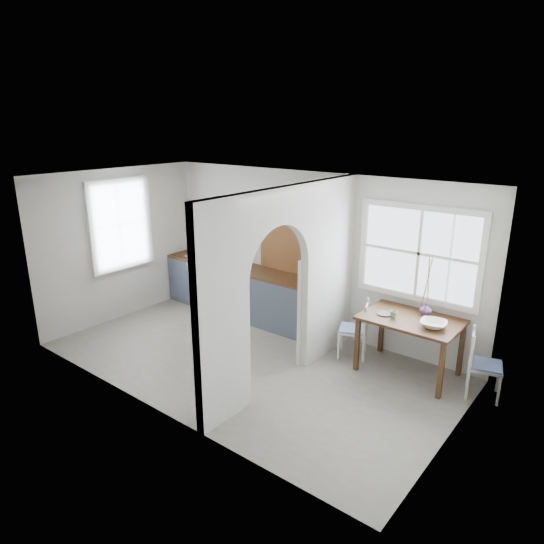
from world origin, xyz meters
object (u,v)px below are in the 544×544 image
Objects in this scene: chair_left at (353,329)px; vase at (426,309)px; kettle at (317,277)px; chair_right at (486,365)px; dining_table at (409,346)px.

vase is (0.95, 0.25, 0.46)m from chair_left.
vase is (1.72, 0.07, -0.13)m from kettle.
chair_right is at bearing 68.00° from chair_left.
chair_right is at bearing 0.72° from kettle.
vase reaches higher than chair_right.
chair_left is 1.00× the size of chair_right.
chair_right is 3.43× the size of kettle.
kettle reaches higher than chair_left.
chair_right reaches higher than chair_left.
chair_left is at bearing -165.46° from vase.
vase is at bearing 80.86° from chair_left.
dining_table is 0.55m from vase.
vase is (0.11, 0.22, 0.49)m from dining_table.
dining_table is at bearing -115.36° from vase.
vase is at bearing 65.02° from dining_table.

